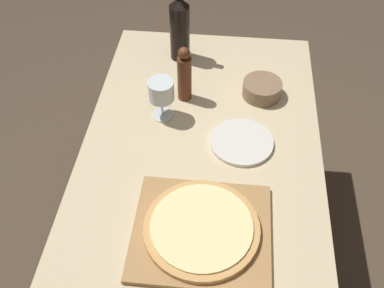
# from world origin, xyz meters

# --- Properties ---
(ground_plane) EXTENTS (12.00, 12.00, 0.00)m
(ground_plane) POSITION_xyz_m (0.00, 0.00, 0.00)
(ground_plane) COLOR #4C3D2D
(dining_table) EXTENTS (0.81, 1.38, 0.73)m
(dining_table) POSITION_xyz_m (0.00, 0.00, 0.63)
(dining_table) COLOR #CCB78E
(dining_table) RESTS_ON ground_plane
(cutting_board) EXTENTS (0.39, 0.35, 0.02)m
(cutting_board) POSITION_xyz_m (0.03, -0.30, 0.74)
(cutting_board) COLOR #A87A47
(cutting_board) RESTS_ON dining_table
(pizza) EXTENTS (0.33, 0.33, 0.02)m
(pizza) POSITION_xyz_m (0.03, -0.30, 0.76)
(pizza) COLOR tan
(pizza) RESTS_ON cutting_board
(wine_bottle) EXTENTS (0.08, 0.08, 0.35)m
(wine_bottle) POSITION_xyz_m (-0.13, 0.52, 0.87)
(wine_bottle) COLOR black
(wine_bottle) RESTS_ON dining_table
(pepper_mill) EXTENTS (0.05, 0.05, 0.22)m
(pepper_mill) POSITION_xyz_m (-0.08, 0.28, 0.84)
(pepper_mill) COLOR #5B2D19
(pepper_mill) RESTS_ON dining_table
(wine_glass) EXTENTS (0.09, 0.09, 0.15)m
(wine_glass) POSITION_xyz_m (-0.15, 0.17, 0.84)
(wine_glass) COLOR silver
(wine_glass) RESTS_ON dining_table
(small_bowl) EXTENTS (0.14, 0.14, 0.06)m
(small_bowl) POSITION_xyz_m (0.20, 0.32, 0.76)
(small_bowl) COLOR #84664C
(small_bowl) RESTS_ON dining_table
(dinner_plate) EXTENTS (0.22, 0.22, 0.01)m
(dinner_plate) POSITION_xyz_m (0.14, 0.06, 0.74)
(dinner_plate) COLOR silver
(dinner_plate) RESTS_ON dining_table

